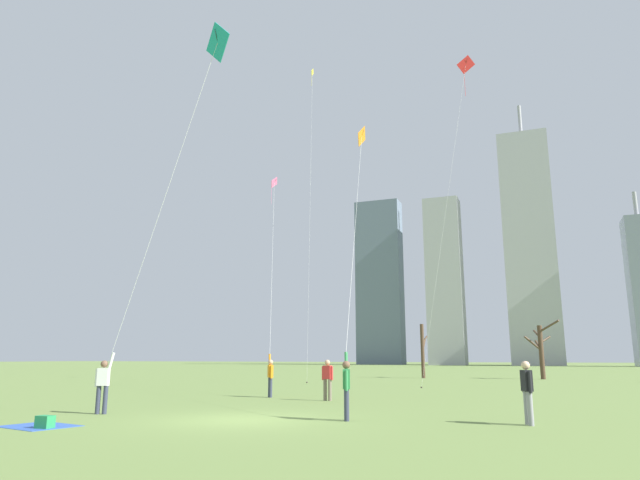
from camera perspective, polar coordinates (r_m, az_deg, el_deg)
ground_plane at (r=16.67m, az=-7.81°, el=-17.59°), size 400.00×400.00×0.00m
kite_flyer_foreground_right_orange at (r=20.25m, az=3.31°, el=-4.71°), size 4.65×17.37×15.95m
kite_flyer_foreground_left_teal at (r=18.89m, az=-19.11°, el=-7.36°), size 4.50×0.54×12.45m
kite_flyer_far_back_pink at (r=28.10m, az=-4.96°, el=-9.17°), size 7.90×16.25×15.78m
bystander_far_off_by_trees at (r=16.09m, az=20.23°, el=-13.98°), size 0.32×0.47×1.62m
bystander_watching_nearby at (r=23.58m, az=0.76°, el=-13.77°), size 0.51×0.25×1.62m
distant_kite_drifting_right_yellow at (r=50.59m, az=-0.85°, el=12.71°), size 2.59×7.41×27.68m
distant_kite_high_overhead_red at (r=40.30m, az=14.30°, el=15.11°), size 3.83×3.45×21.76m
picnic_spot at (r=16.30m, az=-26.29°, el=-16.33°), size 2.06×1.76×0.31m
bare_tree_left_of_center at (r=49.81m, az=21.47°, el=-10.15°), size 2.82×2.49×4.66m
bare_tree_far_right_edge at (r=49.64m, az=10.37°, el=-10.86°), size 0.44×1.63×4.52m
skyline_wide_slab at (r=137.60m, az=20.47°, el=-0.75°), size 10.90×11.79×61.33m
skyline_squat_block at (r=135.58m, az=12.52°, el=-4.00°), size 8.18×6.20×38.91m
skyline_short_annex at (r=144.58m, az=6.06°, el=-4.19°), size 11.37×5.50×41.40m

